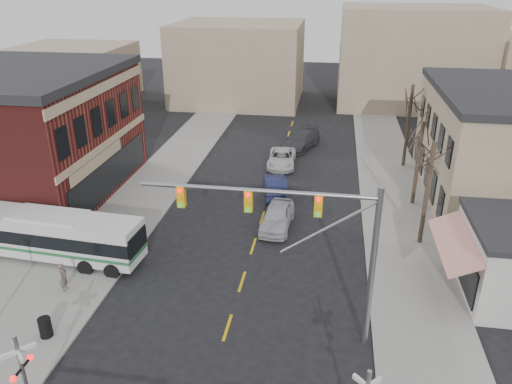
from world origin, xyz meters
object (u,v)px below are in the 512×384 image
rr_crossing_west (35,380)px  car_b (275,186)px  pedestrian_near (63,277)px  car_a (277,217)px  pedestrian_far (103,233)px  car_d (301,140)px  traffic_signal_mast (309,231)px  car_c (282,158)px  transit_bus (51,235)px  trash_bin (45,327)px

rr_crossing_west → car_b: rr_crossing_west is taller
car_b → pedestrian_near: pedestrian_near is taller
car_a → car_b: car_a is taller
rr_crossing_west → pedestrian_far: bearing=104.5°
car_d → rr_crossing_west: bearing=-82.1°
traffic_signal_mast → car_c: 23.32m
car_b → pedestrian_far: bearing=33.1°
car_b → pedestrian_near: (-9.77, -14.46, 0.19)m
car_d → pedestrian_far: pedestrian_far is taller
pedestrian_far → car_b: bearing=10.5°
traffic_signal_mast → car_d: traffic_signal_mast is taller
car_b → car_c: car_b is taller
traffic_signal_mast → pedestrian_far: 15.43m
transit_bus → rr_crossing_west: bearing=-63.0°
pedestrian_far → trash_bin: bearing=-116.9°
trash_bin → car_b: bearing=64.0°
transit_bus → car_d: (13.27, 22.92, -0.82)m
transit_bus → car_b: transit_bus is taller
car_a → trash_bin: bearing=-123.3°
car_b → pedestrian_near: bearing=45.0°
rr_crossing_west → car_d: size_ratio=1.00×
traffic_signal_mast → car_b: bearing=101.7°
car_c → trash_bin: bearing=-111.4°
transit_bus → trash_bin: 7.62m
traffic_signal_mast → pedestrian_far: traffic_signal_mast is taller
rr_crossing_west → car_b: size_ratio=1.19×
traffic_signal_mast → pedestrian_far: (-13.12, 6.57, -4.78)m
traffic_signal_mast → car_d: (-2.18, 27.70, -4.95)m
transit_bus → car_a: size_ratio=2.36×
transit_bus → traffic_signal_mast: traffic_signal_mast is taller
rr_crossing_west → car_a: size_ratio=1.17×
transit_bus → pedestrian_far: bearing=37.5°
traffic_signal_mast → car_c: (-3.52, 22.50, -5.06)m
car_b → car_d: size_ratio=0.84×
car_c → car_b: bearing=-90.3°
car_b → car_d: bearing=-106.5°
pedestrian_near → pedestrian_far: 4.98m
pedestrian_near → car_b: bearing=-38.8°
car_c → pedestrian_far: 18.59m
car_d → pedestrian_near: bearing=-92.2°
car_c → car_d: 5.37m
traffic_signal_mast → car_d: 28.22m
car_a → car_c: (-0.96, 11.68, -0.11)m
traffic_signal_mast → trash_bin: (-12.12, -2.00, -5.14)m
pedestrian_far → traffic_signal_mast: bearing=-60.1°
trash_bin → pedestrian_far: (-0.99, 8.58, 0.36)m
traffic_signal_mast → rr_crossing_west: bearing=-146.8°
trash_bin → pedestrian_far: pedestrian_far is taller
transit_bus → car_a: transit_bus is taller
car_a → car_d: size_ratio=0.85×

